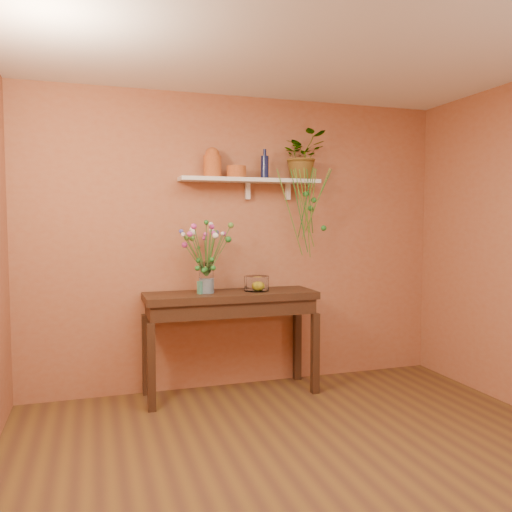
% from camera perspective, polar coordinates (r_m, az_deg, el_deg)
% --- Properties ---
extents(room, '(4.04, 4.04, 2.70)m').
position_cam_1_polar(room, '(2.96, 9.14, -0.03)').
color(room, brown).
rests_on(room, ground).
extents(sideboard, '(1.52, 0.49, 0.92)m').
position_cam_1_polar(sideboard, '(4.59, -2.82, -5.68)').
color(sideboard, '#3C2618').
rests_on(sideboard, ground).
extents(wall_shelf, '(1.30, 0.24, 0.19)m').
position_cam_1_polar(wall_shelf, '(4.74, -0.50, 8.33)').
color(wall_shelf, white).
rests_on(wall_shelf, room).
extents(terracotta_jug, '(0.21, 0.21, 0.27)m').
position_cam_1_polar(terracotta_jug, '(4.66, -4.86, 10.23)').
color(terracotta_jug, '#BB582E').
rests_on(terracotta_jug, wall_shelf).
extents(terracotta_pot, '(0.22, 0.22, 0.11)m').
position_cam_1_polar(terracotta_pot, '(4.67, -2.19, 9.32)').
color(terracotta_pot, '#BB582E').
rests_on(terracotta_pot, wall_shelf).
extents(blue_bottle, '(0.10, 0.10, 0.27)m').
position_cam_1_polar(blue_bottle, '(4.78, 0.97, 9.88)').
color(blue_bottle, '#10163B').
rests_on(blue_bottle, wall_shelf).
extents(spider_plant, '(0.44, 0.39, 0.45)m').
position_cam_1_polar(spider_plant, '(4.94, 5.16, 11.04)').
color(spider_plant, '#206622').
rests_on(spider_plant, wall_shelf).
extents(plant_fronds, '(0.51, 0.32, 0.82)m').
position_cam_1_polar(plant_fronds, '(4.77, 5.97, 5.49)').
color(plant_fronds, '#206622').
rests_on(plant_fronds, wall_shelf).
extents(glass_vase, '(0.13, 0.13, 0.28)m').
position_cam_1_polar(glass_vase, '(4.50, -5.52, -2.65)').
color(glass_vase, white).
rests_on(glass_vase, sideboard).
extents(bouquet, '(0.47, 0.48, 0.49)m').
position_cam_1_polar(bouquet, '(4.45, -5.71, 1.66)').
color(bouquet, '#386B28').
rests_on(bouquet, glass_vase).
extents(glass_bowl, '(0.22, 0.22, 0.13)m').
position_cam_1_polar(glass_bowl, '(4.64, 0.07, -3.12)').
color(glass_bowl, white).
rests_on(glass_bowl, sideboard).
extents(lemon, '(0.09, 0.09, 0.09)m').
position_cam_1_polar(lemon, '(4.63, 0.19, -3.31)').
color(lemon, yellow).
rests_on(lemon, glass_bowl).
extents(carton, '(0.07, 0.06, 0.11)m').
position_cam_1_polar(carton, '(4.47, -6.13, -3.49)').
color(carton, '#31687E').
rests_on(carton, sideboard).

